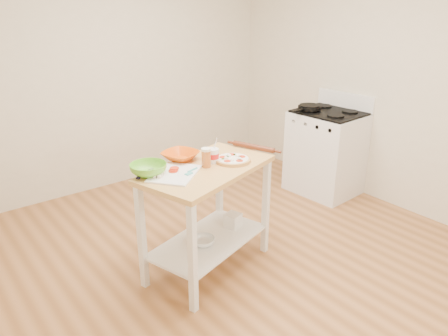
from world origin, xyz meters
TOP-DOWN VIEW (x-y plane):
  - room_shell at (0.00, 0.00)m, footprint 4.04×4.54m
  - prep_island at (-0.28, 0.12)m, footprint 1.19×0.86m
  - gas_stove at (1.68, 0.56)m, footprint 0.66×0.76m
  - skillet at (1.54, 0.73)m, footprint 0.40×0.26m
  - pizza at (-0.05, 0.10)m, footprint 0.28×0.28m
  - cutting_board at (-0.56, 0.15)m, footprint 0.50×0.48m
  - spatula at (-0.45, 0.09)m, footprint 0.14×0.09m
  - knife at (-0.75, 0.26)m, footprint 0.24×0.16m
  - orange_bowl at (-0.35, 0.38)m, footprint 0.35×0.35m
  - green_bowl at (-0.71, 0.26)m, footprint 0.29×0.29m
  - beer_pint at (-0.28, 0.13)m, footprint 0.07×0.07m
  - yogurt_tub at (-0.18, 0.18)m, footprint 0.09×0.09m
  - rolling_pin at (0.27, 0.21)m, footprint 0.17×0.38m
  - shelf_glass_bowl at (-0.36, 0.09)m, footprint 0.26×0.26m
  - shelf_bin at (0.02, 0.17)m, footprint 0.15×0.15m

SIDE VIEW (x-z plane):
  - shelf_glass_bowl at x=-0.36m, z-range 0.26..0.32m
  - shelf_bin at x=0.02m, z-range 0.26..0.38m
  - gas_stove at x=1.68m, z-range -0.08..1.03m
  - prep_island at x=-0.28m, z-range 0.19..1.09m
  - cutting_board at x=-0.56m, z-range 0.89..0.93m
  - spatula at x=-0.45m, z-range 0.91..0.92m
  - pizza at x=-0.05m, z-range 0.89..0.94m
  - knife at x=-0.75m, z-range 0.91..0.92m
  - rolling_pin at x=0.27m, z-range 0.90..0.94m
  - orange_bowl at x=-0.35m, z-range 0.90..0.97m
  - green_bowl at x=-0.71m, z-range 0.90..0.98m
  - yogurt_tub at x=-0.18m, z-range 0.86..1.06m
  - beer_pint at x=-0.28m, z-range 0.90..1.05m
  - skillet at x=1.54m, z-range 0.96..0.99m
  - room_shell at x=0.00m, z-range -0.02..2.72m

